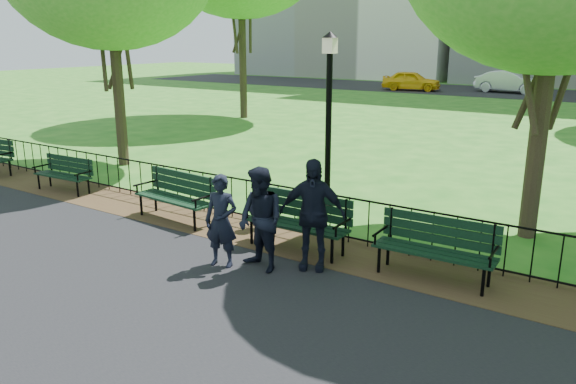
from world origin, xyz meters
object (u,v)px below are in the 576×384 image
Objects in this scene: park_bench_main at (279,210)px; sedan_silver at (510,82)px; park_bench_left_a at (177,191)px; taxi at (411,81)px; person_mid at (261,220)px; lamppost at (329,117)px; park_bench_left_b at (65,170)px; person_right at (312,214)px; person_left at (221,221)px; park_bench_right_a at (436,242)px.

sedan_silver reaches higher than park_bench_main.
taxi reaches higher than park_bench_left_a.
person_mid reaches higher than park_bench_main.
park_bench_left_a is 1.15× the size of person_mid.
lamppost reaches higher than park_bench_left_a.
person_right reaches higher than park_bench_left_b.
park_bench_left_a is 3.75m from person_right.
lamppost is at bearing 117.21° from person_mid.
park_bench_main is 1.17× the size of park_bench_left_b.
lamppost is at bearing 76.46° from person_left.
sedan_silver is (-4.71, 34.13, -0.17)m from person_right.
taxi is (-9.71, 29.10, -1.38)m from lamppost.
park_bench_main is at bearing -177.38° from park_bench_right_a.
person_left is at bearing -25.58° from park_bench_left_a.
person_right is (1.40, -2.93, -1.15)m from lamppost.
lamppost is at bearing -167.09° from sedan_silver.
sedan_silver is (-1.02, 33.49, 0.15)m from park_bench_left_a.
park_bench_left_a is 1.17× the size of park_bench_left_b.
sedan_silver is (-3.69, 33.60, 0.07)m from park_bench_main.
person_right is at bearing 14.91° from person_left.
person_right is 33.90m from taxi.
park_bench_main is at bearing 124.16° from person_mid.
taxi is (-7.42, 31.39, 0.09)m from park_bench_left_a.
person_mid reaches higher than park_bench_left_b.
park_bench_right_a is 1.23× the size of person_left.
park_bench_left_b is at bearing -175.35° from person_mid.
lamppost reaches higher than park_bench_main.
person_right is at bearing -9.13° from park_bench_left_b.
park_bench_left_b is 9.49m from park_bench_right_a.
lamppost is 2.46× the size of person_left.
park_bench_left_b is (-3.97, 0.12, -0.09)m from park_bench_left_a.
sedan_silver is at bearing 99.23° from park_bench_right_a.
person_left is 0.69m from person_mid.
person_mid reaches higher than park_bench_right_a.
park_bench_main is 2.80m from lamppost.
park_bench_left_a is at bearing 177.38° from park_bench_main.
park_bench_left_a is 0.48× the size of taxi.
park_bench_right_a is (2.86, 0.22, -0.09)m from park_bench_main.
person_left reaches higher than park_bench_right_a.
park_bench_right_a is at bearing 4.16° from park_bench_main.
taxi is at bearing 87.46° from person_right.
taxi is (-11.11, 32.03, -0.22)m from person_right.
park_bench_left_a is at bearing -5.20° from park_bench_left_b.
person_left is (-0.28, -1.28, 0.09)m from park_bench_main.
person_right is (1.02, -0.53, 0.24)m from park_bench_main.
person_right reaches higher than person_mid.
person_mid is 0.37× the size of sedan_silver.
person_mid is 34.19m from taxi.
person_right is (3.68, -0.64, 0.31)m from park_bench_left_a.
person_right is 0.45× the size of taxi.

